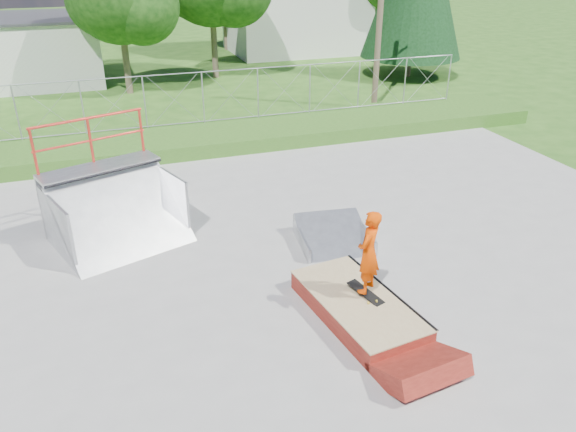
% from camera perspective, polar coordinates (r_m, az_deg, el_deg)
% --- Properties ---
extents(ground, '(120.00, 120.00, 0.00)m').
position_cam_1_polar(ground, '(11.40, 2.36, -7.40)').
color(ground, '#2A5719').
rests_on(ground, ground).
extents(concrete_pad, '(20.00, 16.00, 0.04)m').
position_cam_1_polar(concrete_pad, '(11.39, 2.37, -7.32)').
color(concrete_pad, gray).
rests_on(concrete_pad, ground).
extents(grass_berm, '(24.00, 3.00, 0.50)m').
position_cam_1_polar(grass_berm, '(19.61, -7.83, 7.90)').
color(grass_berm, '#2A5719').
rests_on(grass_berm, ground).
extents(grind_box, '(1.71, 2.97, 0.42)m').
position_cam_1_polar(grind_box, '(10.57, 7.09, -9.23)').
color(grind_box, maroon).
rests_on(grind_box, concrete_pad).
extents(quarter_pipe, '(3.34, 3.08, 2.73)m').
position_cam_1_polar(quarter_pipe, '(13.06, -17.19, 2.73)').
color(quarter_pipe, '#9FA2A7').
rests_on(quarter_pipe, concrete_pad).
extents(flat_bank_ramp, '(1.75, 1.84, 0.48)m').
position_cam_1_polar(flat_bank_ramp, '(12.88, 4.65, -2.00)').
color(flat_bank_ramp, '#9FA2A7').
rests_on(flat_bank_ramp, concrete_pad).
extents(skateboard, '(0.47, 0.82, 0.13)m').
position_cam_1_polar(skateboard, '(10.53, 7.89, -7.76)').
color(skateboard, black).
rests_on(skateboard, grind_box).
extents(skater, '(0.68, 0.67, 1.59)m').
position_cam_1_polar(skater, '(10.11, 8.16, -4.02)').
color(skater, '#ED4101').
rests_on(skater, grind_box).
extents(chain_link_fence, '(20.00, 0.06, 1.80)m').
position_cam_1_polar(chain_link_fence, '(20.24, -8.63, 11.81)').
color(chain_link_fence, '#9EA2A7').
rests_on(chain_link_fence, grass_berm).
extents(utility_pole, '(0.24, 0.24, 8.00)m').
position_cam_1_polar(utility_pole, '(23.69, 9.38, 20.21)').
color(utility_pole, brown).
rests_on(utility_pole, ground).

